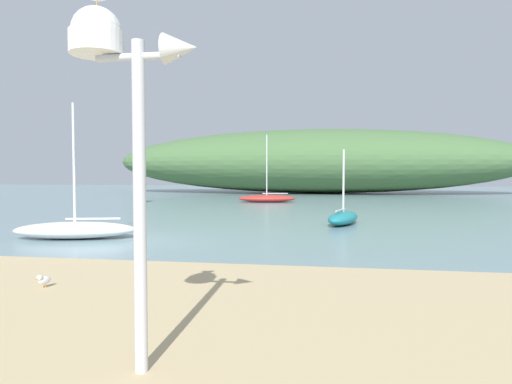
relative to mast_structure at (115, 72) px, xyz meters
name	(u,v)px	position (x,y,z in m)	size (l,w,h in m)	color
ground_plane	(123,242)	(-4.08, 8.50, -2.97)	(120.00, 120.00, 0.00)	gray
distant_hill	(317,161)	(0.65, 42.23, 0.25)	(41.85, 11.65, 6.44)	#476B3D
mast_structure	(115,72)	(0.00, 0.00, 0.00)	(1.20, 0.50, 3.38)	silver
sailboat_outer_mooring	(267,198)	(-2.42, 27.22, -2.70)	(4.12, 2.02, 4.71)	#B72D28
sailboat_far_left	(75,230)	(-5.93, 9.02, -2.70)	(3.96, 2.25, 4.23)	white
motorboat_far_right	(140,196)	(-11.18, 25.71, -2.51)	(1.92, 2.64, 1.31)	white
sailboat_inner_mooring	(343,218)	(2.48, 14.23, -2.70)	(1.69, 3.00, 2.98)	teal
seagull_mid_strand	(44,280)	(-2.60, 2.63, -2.64)	(0.15, 0.32, 0.23)	orange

